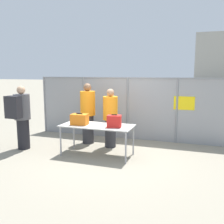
{
  "coord_description": "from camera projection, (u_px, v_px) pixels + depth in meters",
  "views": [
    {
      "loc": [
        2.11,
        -5.83,
        2.11
      ],
      "look_at": [
        -0.08,
        0.51,
        1.05
      ],
      "focal_mm": 40.0,
      "sensor_mm": 36.0,
      "label": 1
    }
  ],
  "objects": [
    {
      "name": "security_worker_far",
      "position": [
        88.0,
        113.0,
        7.43
      ],
      "size": [
        0.45,
        0.45,
        1.8
      ],
      "rotation": [
        0.0,
        0.0,
        2.73
      ],
      "color": "#2D2D33",
      "rests_on": "ground_plane"
    },
    {
      "name": "utility_trailer",
      "position": [
        202.0,
        123.0,
        8.54
      ],
      "size": [
        3.93,
        2.09,
        0.64
      ],
      "color": "silver",
      "rests_on": "ground_plane"
    },
    {
      "name": "suitcase_orange",
      "position": [
        80.0,
        119.0,
        6.37
      ],
      "size": [
        0.44,
        0.33,
        0.3
      ],
      "color": "orange",
      "rests_on": "inspection_table"
    },
    {
      "name": "fence_section",
      "position": [
        128.0,
        107.0,
        7.94
      ],
      "size": [
        6.21,
        0.07,
        1.97
      ],
      "color": "gray",
      "rests_on": "ground_plane"
    },
    {
      "name": "security_worker_near",
      "position": [
        110.0,
        117.0,
        7.04
      ],
      "size": [
        0.41,
        0.41,
        1.67
      ],
      "rotation": [
        0.0,
        0.0,
        3.0
      ],
      "color": "#2D2D33",
      "rests_on": "ground_plane"
    },
    {
      "name": "traveler_hooded",
      "position": [
        21.0,
        115.0,
        6.81
      ],
      "size": [
        0.44,
        0.67,
        1.76
      ],
      "rotation": [
        0.0,
        0.0,
        0.4
      ],
      "color": "black",
      "rests_on": "ground_plane"
    },
    {
      "name": "inspection_table",
      "position": [
        97.0,
        127.0,
        6.34
      ],
      "size": [
        1.84,
        0.84,
        0.79
      ],
      "color": "#B2B2AD",
      "rests_on": "ground_plane"
    },
    {
      "name": "ground_plane",
      "position": [
        109.0,
        155.0,
        6.45
      ],
      "size": [
        120.0,
        120.0,
        0.0
      ],
      "primitive_type": "plane",
      "color": "gray"
    },
    {
      "name": "suitcase_red",
      "position": [
        114.0,
        121.0,
        6.07
      ],
      "size": [
        0.38,
        0.3,
        0.32
      ],
      "color": "red",
      "rests_on": "inspection_table"
    }
  ]
}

